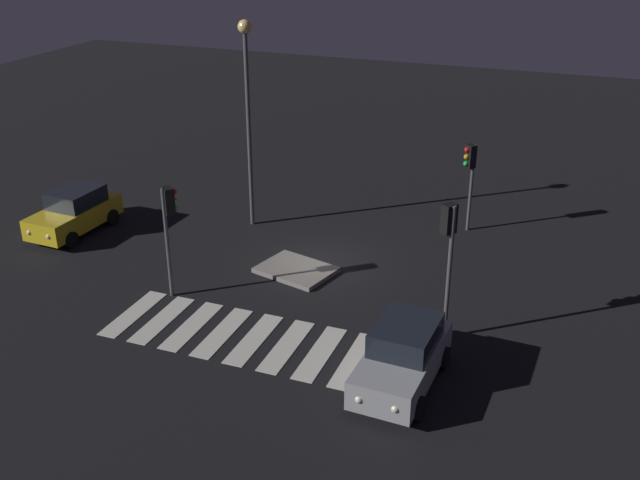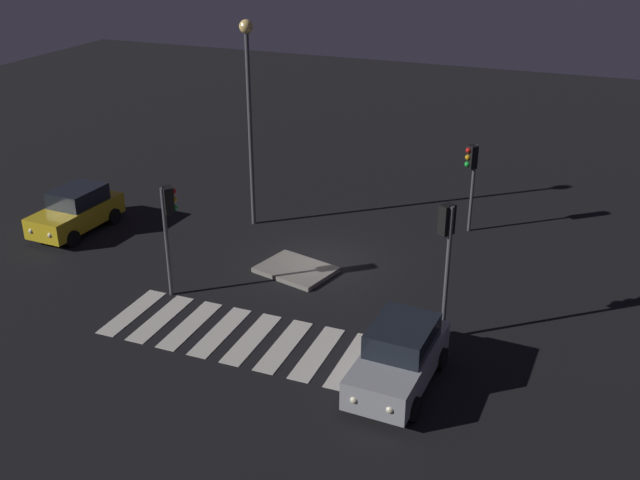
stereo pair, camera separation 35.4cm
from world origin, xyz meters
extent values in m
plane|color=black|center=(0.00, 0.00, 0.00)|extent=(80.00, 80.00, 0.00)
cube|color=gray|center=(-0.57, -1.05, 0.09)|extent=(3.18, 2.69, 0.18)
cube|color=gold|center=(-10.87, -0.93, 0.73)|extent=(2.02, 4.32, 0.87)
cube|color=black|center=(-10.86, -0.68, 1.52)|extent=(1.76, 2.25, 0.70)
cylinder|color=black|center=(-10.04, -2.29, 0.34)|extent=(0.28, 0.69, 0.68)
cylinder|color=black|center=(-11.83, -2.20, 0.34)|extent=(0.28, 0.69, 0.68)
cylinder|color=black|center=(-9.92, 0.34, 0.34)|extent=(0.28, 0.69, 0.68)
cylinder|color=black|center=(-11.70, 0.42, 0.34)|extent=(0.28, 0.69, 0.68)
sphere|color=#F2EABF|center=(-10.47, -3.03, 0.73)|extent=(0.23, 0.23, 0.23)
sphere|color=#F2EABF|center=(-11.47, -2.98, 0.73)|extent=(0.23, 0.23, 0.23)
cube|color=#9EA0A5|center=(5.10, -6.65, 0.75)|extent=(2.06, 4.42, 0.89)
cube|color=black|center=(5.12, -6.39, 1.55)|extent=(1.79, 2.30, 0.72)
cylinder|color=black|center=(5.95, -8.04, 0.35)|extent=(0.29, 0.71, 0.70)
cylinder|color=black|center=(4.13, -7.95, 0.35)|extent=(0.29, 0.71, 0.70)
cylinder|color=black|center=(6.08, -5.35, 0.35)|extent=(0.29, 0.71, 0.70)
cylinder|color=black|center=(4.26, -5.27, 0.35)|extent=(0.29, 0.71, 0.70)
sphere|color=#F2EABF|center=(5.52, -8.80, 0.75)|extent=(0.23, 0.23, 0.23)
sphere|color=#F2EABF|center=(4.49, -8.75, 0.75)|extent=(0.23, 0.23, 0.23)
cylinder|color=#47474C|center=(4.78, 5.33, 1.92)|extent=(0.14, 0.14, 3.85)
cube|color=black|center=(4.66, 5.20, 3.37)|extent=(0.54, 0.53, 0.96)
sphere|color=red|center=(4.53, 5.05, 3.67)|extent=(0.22, 0.22, 0.22)
sphere|color=orange|center=(4.53, 5.05, 3.37)|extent=(0.22, 0.22, 0.22)
sphere|color=green|center=(4.53, 5.05, 3.07)|extent=(0.22, 0.22, 0.22)
cylinder|color=#47474C|center=(-4.04, -4.37, 2.06)|extent=(0.14, 0.14, 4.11)
cube|color=black|center=(-3.92, -4.24, 3.63)|extent=(0.54, 0.53, 0.96)
sphere|color=red|center=(-3.78, -4.09, 3.93)|extent=(0.22, 0.22, 0.22)
sphere|color=orange|center=(-3.78, -4.09, 3.63)|extent=(0.22, 0.22, 0.22)
sphere|color=green|center=(-3.78, -4.09, 3.33)|extent=(0.22, 0.22, 0.22)
cylinder|color=#47474C|center=(5.73, -3.64, 2.31)|extent=(0.14, 0.14, 4.62)
cube|color=black|center=(5.58, -3.55, 4.14)|extent=(0.51, 0.54, 0.96)
sphere|color=red|center=(5.41, -3.44, 4.44)|extent=(0.22, 0.22, 0.22)
sphere|color=orange|center=(5.41, -3.44, 4.14)|extent=(0.22, 0.22, 0.22)
sphere|color=green|center=(5.41, -3.44, 3.84)|extent=(0.22, 0.22, 0.22)
cylinder|color=#47474C|center=(-4.18, 2.60, 4.14)|extent=(0.18, 0.18, 8.28)
sphere|color=#F9D172|center=(-4.18, 2.60, 8.46)|extent=(0.56, 0.56, 0.56)
cube|color=silver|center=(-4.60, -5.99, 0.01)|extent=(0.70, 3.20, 0.02)
cube|color=silver|center=(-3.45, -5.99, 0.01)|extent=(0.70, 3.20, 0.02)
cube|color=silver|center=(-2.30, -5.99, 0.01)|extent=(0.70, 3.20, 0.02)
cube|color=silver|center=(-1.15, -5.99, 0.01)|extent=(0.70, 3.20, 0.02)
cube|color=silver|center=(0.00, -5.99, 0.01)|extent=(0.70, 3.20, 0.02)
cube|color=silver|center=(1.15, -5.99, 0.01)|extent=(0.70, 3.20, 0.02)
cube|color=silver|center=(2.30, -5.99, 0.01)|extent=(0.70, 3.20, 0.02)
cube|color=silver|center=(3.45, -5.99, 0.01)|extent=(0.70, 3.20, 0.02)
cube|color=silver|center=(4.60, -5.99, 0.01)|extent=(0.70, 3.20, 0.02)
camera|label=1|loc=(9.40, -24.49, 12.98)|focal=41.82mm
camera|label=2|loc=(9.73, -24.36, 12.98)|focal=41.82mm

